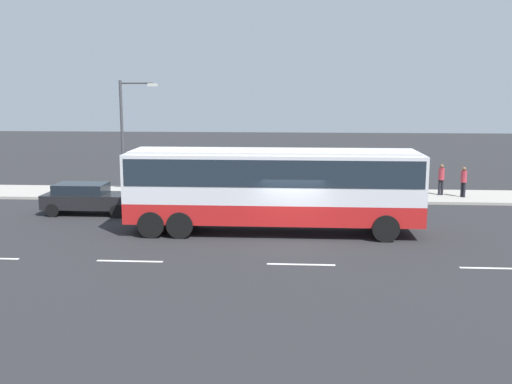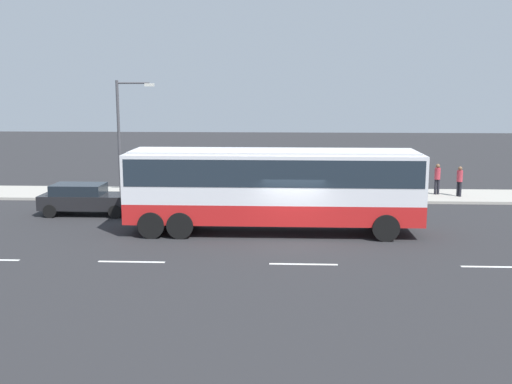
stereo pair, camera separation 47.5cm
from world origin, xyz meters
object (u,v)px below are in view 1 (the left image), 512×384
Objects in this scene: coach_bus at (273,182)px; car_black_sedan at (88,198)px; pedestrian_at_crossing at (464,180)px; pedestrian_near_curb at (441,177)px; street_lamp at (126,129)px.

coach_bus is 2.78× the size of car_black_sedan.
pedestrian_near_curb is at bearing 112.79° from pedestrian_at_crossing.
pedestrian_at_crossing is at bearing -125.23° from pedestrian_near_curb.
street_lamp reaches higher than pedestrian_at_crossing.
street_lamp reaches higher than car_black_sedan.
street_lamp is (-17.46, -1.63, 2.73)m from pedestrian_near_curb.
street_lamp is at bearing 144.98° from pedestrian_at_crossing.
coach_bus is at bearing -178.69° from pedestrian_at_crossing.
pedestrian_at_crossing is 18.77m from street_lamp.
coach_bus reaches higher than car_black_sedan.
coach_bus reaches higher than pedestrian_near_curb.
car_black_sedan is 0.70× the size of street_lamp.
pedestrian_at_crossing is (19.42, 5.10, 0.32)m from car_black_sedan.
coach_bus is 1.94× the size of street_lamp.
car_black_sedan is at bearing 101.00° from pedestrian_near_curb.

